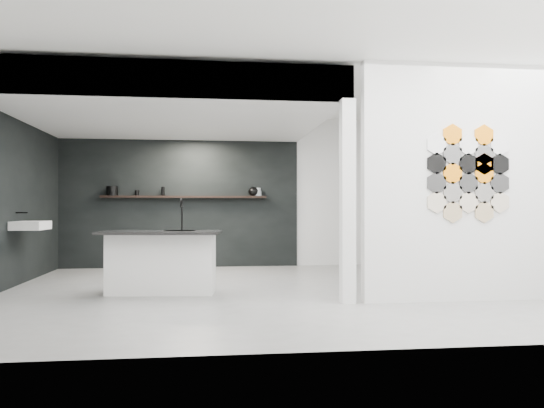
{
  "coord_description": "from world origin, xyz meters",
  "views": [
    {
      "loc": [
        -0.79,
        -6.96,
        1.1
      ],
      "look_at": [
        0.1,
        0.3,
        1.15
      ],
      "focal_mm": 35.0,
      "sensor_mm": 36.0,
      "label": 1
    }
  ],
  "objects_px": {
    "kitchen_island": "(162,261)",
    "kettle": "(254,191)",
    "stockpot": "(112,191)",
    "glass_vase": "(258,192)",
    "partition_panel": "(463,182)",
    "wall_basin": "(31,225)",
    "bottle_dark": "(163,191)",
    "utensil_cup": "(137,193)",
    "glass_bowl": "(258,193)"
  },
  "relations": [
    {
      "from": "kitchen_island",
      "to": "kettle",
      "type": "bearing_deg",
      "value": 70.44
    },
    {
      "from": "stockpot",
      "to": "glass_vase",
      "type": "xyz_separation_m",
      "value": [
        2.64,
        0.0,
        -0.01
      ]
    },
    {
      "from": "stockpot",
      "to": "partition_panel",
      "type": "bearing_deg",
      "value": -39.34
    },
    {
      "from": "wall_basin",
      "to": "kitchen_island",
      "type": "distance_m",
      "value": 2.1
    },
    {
      "from": "partition_panel",
      "to": "bottle_dark",
      "type": "distance_m",
      "value": 5.43
    },
    {
      "from": "stockpot",
      "to": "utensil_cup",
      "type": "bearing_deg",
      "value": 0.0
    },
    {
      "from": "partition_panel",
      "to": "glass_bowl",
      "type": "distance_m",
      "value": 4.39
    },
    {
      "from": "bottle_dark",
      "to": "stockpot",
      "type": "bearing_deg",
      "value": 180.0
    },
    {
      "from": "kettle",
      "to": "bottle_dark",
      "type": "bearing_deg",
      "value": -178.74
    },
    {
      "from": "wall_basin",
      "to": "utensil_cup",
      "type": "height_order",
      "value": "utensil_cup"
    },
    {
      "from": "kitchen_island",
      "to": "stockpot",
      "type": "relative_size",
      "value": 7.8
    },
    {
      "from": "glass_bowl",
      "to": "utensil_cup",
      "type": "relative_size",
      "value": 1.35
    },
    {
      "from": "utensil_cup",
      "to": "glass_bowl",
      "type": "bearing_deg",
      "value": 0.0
    },
    {
      "from": "partition_panel",
      "to": "glass_bowl",
      "type": "relative_size",
      "value": 21.52
    },
    {
      "from": "stockpot",
      "to": "bottle_dark",
      "type": "distance_m",
      "value": 0.9
    },
    {
      "from": "kitchen_island",
      "to": "glass_vase",
      "type": "bearing_deg",
      "value": 69.13
    },
    {
      "from": "partition_panel",
      "to": "utensil_cup",
      "type": "xyz_separation_m",
      "value": [
        -4.28,
        3.87,
        -0.03
      ]
    },
    {
      "from": "stockpot",
      "to": "kettle",
      "type": "distance_m",
      "value": 2.56
    },
    {
      "from": "kitchen_island",
      "to": "stockpot",
      "type": "xyz_separation_m",
      "value": [
        -1.12,
        2.91,
        0.99
      ]
    },
    {
      "from": "wall_basin",
      "to": "bottle_dark",
      "type": "relative_size",
      "value": 3.75
    },
    {
      "from": "partition_panel",
      "to": "kitchen_island",
      "type": "xyz_separation_m",
      "value": [
        -3.59,
        0.96,
        -0.99
      ]
    },
    {
      "from": "partition_panel",
      "to": "stockpot",
      "type": "relative_size",
      "value": 13.79
    },
    {
      "from": "stockpot",
      "to": "kitchen_island",
      "type": "bearing_deg",
      "value": -68.89
    },
    {
      "from": "glass_vase",
      "to": "utensil_cup",
      "type": "height_order",
      "value": "glass_vase"
    },
    {
      "from": "kitchen_island",
      "to": "kettle",
      "type": "relative_size",
      "value": 8.03
    },
    {
      "from": "wall_basin",
      "to": "stockpot",
      "type": "bearing_deg",
      "value": 70.06
    },
    {
      "from": "kitchen_island",
      "to": "stockpot",
      "type": "bearing_deg",
      "value": 117.8
    },
    {
      "from": "bottle_dark",
      "to": "wall_basin",
      "type": "bearing_deg",
      "value": -128.57
    },
    {
      "from": "kettle",
      "to": "glass_bowl",
      "type": "bearing_deg",
      "value": 1.26
    },
    {
      "from": "partition_panel",
      "to": "glass_vase",
      "type": "xyz_separation_m",
      "value": [
        -2.08,
        3.87,
        -0.01
      ]
    },
    {
      "from": "partition_panel",
      "to": "wall_basin",
      "type": "relative_size",
      "value": 4.67
    },
    {
      "from": "glass_vase",
      "to": "utensil_cup",
      "type": "relative_size",
      "value": 1.55
    },
    {
      "from": "glass_vase",
      "to": "utensil_cup",
      "type": "xyz_separation_m",
      "value": [
        -2.21,
        0.0,
        -0.03
      ]
    },
    {
      "from": "wall_basin",
      "to": "glass_bowl",
      "type": "xyz_separation_m",
      "value": [
        3.39,
        2.07,
        0.52
      ]
    },
    {
      "from": "wall_basin",
      "to": "glass_bowl",
      "type": "distance_m",
      "value": 4.0
    },
    {
      "from": "wall_basin",
      "to": "glass_vase",
      "type": "relative_size",
      "value": 4.03
    },
    {
      "from": "glass_bowl",
      "to": "kettle",
      "type": "bearing_deg",
      "value": 180.0
    },
    {
      "from": "wall_basin",
      "to": "kitchen_island",
      "type": "xyz_separation_m",
      "value": [
        1.87,
        -0.84,
        -0.44
      ]
    },
    {
      "from": "kitchen_island",
      "to": "stockpot",
      "type": "distance_m",
      "value": 3.27
    },
    {
      "from": "stockpot",
      "to": "glass_bowl",
      "type": "distance_m",
      "value": 2.64
    },
    {
      "from": "wall_basin",
      "to": "utensil_cup",
      "type": "distance_m",
      "value": 2.44
    },
    {
      "from": "partition_panel",
      "to": "glass_vase",
      "type": "height_order",
      "value": "partition_panel"
    },
    {
      "from": "glass_vase",
      "to": "bottle_dark",
      "type": "bearing_deg",
      "value": 180.0
    },
    {
      "from": "stockpot",
      "to": "utensil_cup",
      "type": "distance_m",
      "value": 0.43
    },
    {
      "from": "kettle",
      "to": "utensil_cup",
      "type": "relative_size",
      "value": 2.05
    },
    {
      "from": "wall_basin",
      "to": "kettle",
      "type": "bearing_deg",
      "value": 31.99
    },
    {
      "from": "kettle",
      "to": "utensil_cup",
      "type": "distance_m",
      "value": 2.12
    },
    {
      "from": "utensil_cup",
      "to": "kettle",
      "type": "bearing_deg",
      "value": 0.0
    },
    {
      "from": "kettle",
      "to": "glass_vase",
      "type": "relative_size",
      "value": 1.32
    },
    {
      "from": "kettle",
      "to": "partition_panel",
      "type": "bearing_deg",
      "value": -59.56
    }
  ]
}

